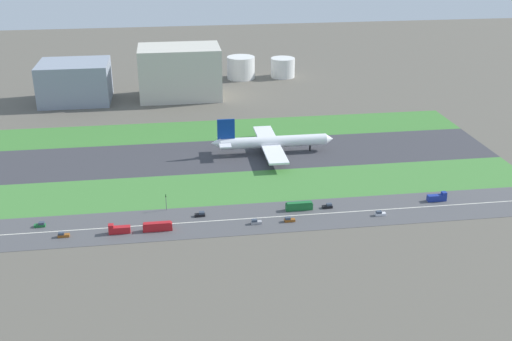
{
  "coord_description": "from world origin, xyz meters",
  "views": [
    {
      "loc": [
        -28.13,
        -298.2,
        117.48
      ],
      "look_at": [
        9.8,
        -36.5,
        6.0
      ],
      "focal_mm": 43.14,
      "sensor_mm": 36.0,
      "label": 1
    }
  ],
  "objects_px": {
    "airliner": "(271,142)",
    "traffic_light": "(166,201)",
    "truck_1": "(437,197)",
    "terminal_building": "(75,82)",
    "car_5": "(256,222)",
    "bus_1": "(299,206)",
    "car_2": "(200,214)",
    "car_1": "(40,225)",
    "fuel_tank_west": "(241,68)",
    "car_0": "(289,220)",
    "hangar_building": "(180,72)",
    "car_3": "(328,206)",
    "fuel_tank_centre": "(283,68)",
    "car_4": "(63,235)",
    "car_6": "(380,214)",
    "truck_0": "(119,229)",
    "bus_0": "(158,227)"
  },
  "relations": [
    {
      "from": "car_4",
      "to": "traffic_light",
      "type": "relative_size",
      "value": 0.61
    },
    {
      "from": "car_3",
      "to": "hangar_building",
      "type": "bearing_deg",
      "value": 107.37
    },
    {
      "from": "truck_0",
      "to": "fuel_tank_west",
      "type": "bearing_deg",
      "value": -108.12
    },
    {
      "from": "truck_0",
      "to": "fuel_tank_west",
      "type": "distance_m",
      "value": 249.45
    },
    {
      "from": "fuel_tank_centre",
      "to": "terminal_building",
      "type": "bearing_deg",
      "value": -163.18
    },
    {
      "from": "truck_1",
      "to": "terminal_building",
      "type": "relative_size",
      "value": 0.19
    },
    {
      "from": "car_1",
      "to": "fuel_tank_west",
      "type": "height_order",
      "value": "fuel_tank_west"
    },
    {
      "from": "airliner",
      "to": "fuel_tank_west",
      "type": "relative_size",
      "value": 3.09
    },
    {
      "from": "bus_0",
      "to": "hangar_building",
      "type": "height_order",
      "value": "hangar_building"
    },
    {
      "from": "bus_1",
      "to": "car_4",
      "type": "bearing_deg",
      "value": -174.08
    },
    {
      "from": "bus_0",
      "to": "truck_0",
      "type": "xyz_separation_m",
      "value": [
        -15.19,
        -0.0,
        -0.15
      ]
    },
    {
      "from": "car_5",
      "to": "bus_0",
      "type": "bearing_deg",
      "value": 0.0
    },
    {
      "from": "airliner",
      "to": "fuel_tank_west",
      "type": "distance_m",
      "value": 159.06
    },
    {
      "from": "car_1",
      "to": "truck_0",
      "type": "relative_size",
      "value": 0.52
    },
    {
      "from": "car_5",
      "to": "terminal_building",
      "type": "xyz_separation_m",
      "value": [
        -93.7,
        192.0,
        12.27
      ]
    },
    {
      "from": "airliner",
      "to": "car_4",
      "type": "relative_size",
      "value": 14.77
    },
    {
      "from": "truck_1",
      "to": "car_6",
      "type": "bearing_deg",
      "value": -161.29
    },
    {
      "from": "car_5",
      "to": "truck_0",
      "type": "xyz_separation_m",
      "value": [
        -54.74,
        -0.0,
        0.75
      ]
    },
    {
      "from": "truck_1",
      "to": "airliner",
      "type": "bearing_deg",
      "value": 132.82
    },
    {
      "from": "car_4",
      "to": "fuel_tank_west",
      "type": "relative_size",
      "value": 0.21
    },
    {
      "from": "terminal_building",
      "to": "car_3",
      "type": "bearing_deg",
      "value": -55.22
    },
    {
      "from": "car_5",
      "to": "bus_1",
      "type": "relative_size",
      "value": 0.38
    },
    {
      "from": "truck_0",
      "to": "fuel_tank_centre",
      "type": "bearing_deg",
      "value": -114.88
    },
    {
      "from": "car_1",
      "to": "truck_0",
      "type": "xyz_separation_m",
      "value": [
        31.82,
        -10.0,
        0.75
      ]
    },
    {
      "from": "car_5",
      "to": "bus_1",
      "type": "bearing_deg",
      "value": -153.57
    },
    {
      "from": "car_1",
      "to": "car_3",
      "type": "xyz_separation_m",
      "value": [
        119.27,
        0.0,
        0.0
      ]
    },
    {
      "from": "bus_1",
      "to": "car_5",
      "type": "bearing_deg",
      "value": -153.57
    },
    {
      "from": "airliner",
      "to": "car_1",
      "type": "xyz_separation_m",
      "value": [
        -105.68,
        -68.0,
        -5.31
      ]
    },
    {
      "from": "truck_1",
      "to": "terminal_building",
      "type": "xyz_separation_m",
      "value": [
        -175.83,
        182.0,
        11.52
      ]
    },
    {
      "from": "car_0",
      "to": "hangar_building",
      "type": "relative_size",
      "value": 0.08
    },
    {
      "from": "fuel_tank_centre",
      "to": "truck_0",
      "type": "bearing_deg",
      "value": -114.88
    },
    {
      "from": "airliner",
      "to": "car_1",
      "type": "distance_m",
      "value": 125.78
    },
    {
      "from": "car_3",
      "to": "car_2",
      "type": "bearing_deg",
      "value": 180.0
    },
    {
      "from": "car_2",
      "to": "car_3",
      "type": "height_order",
      "value": "same"
    },
    {
      "from": "car_6",
      "to": "truck_0",
      "type": "relative_size",
      "value": 0.52
    },
    {
      "from": "car_2",
      "to": "traffic_light",
      "type": "relative_size",
      "value": 0.61
    },
    {
      "from": "fuel_tank_centre",
      "to": "car_2",
      "type": "bearing_deg",
      "value": -108.77
    },
    {
      "from": "car_4",
      "to": "fuel_tank_centre",
      "type": "relative_size",
      "value": 0.24
    },
    {
      "from": "car_6",
      "to": "traffic_light",
      "type": "bearing_deg",
      "value": -11.49
    },
    {
      "from": "car_4",
      "to": "fuel_tank_centre",
      "type": "distance_m",
      "value": 271.08
    },
    {
      "from": "truck_1",
      "to": "bus_0",
      "type": "bearing_deg",
      "value": -175.3
    },
    {
      "from": "airliner",
      "to": "traffic_light",
      "type": "height_order",
      "value": "airliner"
    },
    {
      "from": "car_1",
      "to": "car_6",
      "type": "bearing_deg",
      "value": -4.11
    },
    {
      "from": "car_0",
      "to": "terminal_building",
      "type": "relative_size",
      "value": 0.1
    },
    {
      "from": "car_5",
      "to": "bus_1",
      "type": "xyz_separation_m",
      "value": [
        20.12,
        10.0,
        0.9
      ]
    },
    {
      "from": "traffic_light",
      "to": "fuel_tank_west",
      "type": "height_order",
      "value": "fuel_tank_west"
    },
    {
      "from": "car_0",
      "to": "fuel_tank_west",
      "type": "height_order",
      "value": "fuel_tank_west"
    },
    {
      "from": "car_1",
      "to": "fuel_tank_west",
      "type": "distance_m",
      "value": 252.08
    },
    {
      "from": "fuel_tank_west",
      "to": "airliner",
      "type": "bearing_deg",
      "value": -91.33
    },
    {
      "from": "traffic_light",
      "to": "car_4",
      "type": "bearing_deg",
      "value": -155.96
    }
  ]
}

